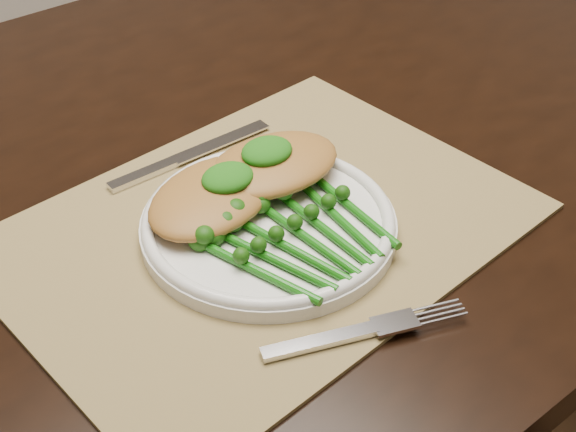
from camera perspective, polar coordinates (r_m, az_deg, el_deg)
dining_table at (r=1.15m, az=-2.19°, el=-9.84°), size 1.62×0.94×0.75m
placemat at (r=0.77m, az=-1.82°, el=-0.85°), size 0.52×0.40×0.00m
dinner_plate at (r=0.75m, az=-1.39°, el=-0.49°), size 0.24×0.24×0.02m
knife at (r=0.86m, az=-7.97°, el=3.92°), size 0.20×0.02×0.01m
fork at (r=0.67m, az=6.47°, el=-7.86°), size 0.17×0.08×0.01m
chicken_fillet_left at (r=0.76m, az=-5.42°, el=1.41°), size 0.17×0.14×0.03m
chicken_fillet_right at (r=0.79m, az=-1.06°, el=3.69°), size 0.14×0.10×0.03m
pesto_dollop_left at (r=0.76m, az=-4.32°, el=2.74°), size 0.05×0.04×0.02m
pesto_dollop_right at (r=0.78m, az=-1.52°, el=4.63°), size 0.05×0.04×0.02m
broccolini_bundle at (r=0.72m, az=1.50°, el=-1.67°), size 0.16×0.18×0.04m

